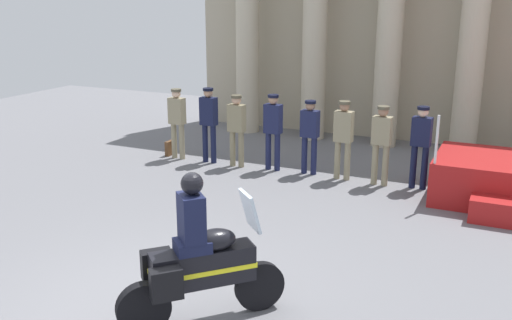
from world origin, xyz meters
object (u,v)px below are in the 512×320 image
at_px(officer_in_row_4, 310,131).
at_px(motorcycle_with_rider, 197,262).
at_px(officer_in_row_0, 177,118).
at_px(officer_in_row_7, 421,141).
at_px(officer_in_row_5, 343,134).
at_px(officer_in_row_6, 382,139).
at_px(officer_in_row_3, 273,126).
at_px(officer_in_row_2, 237,125).
at_px(officer_in_row_1, 209,119).
at_px(briefcase_on_ground, 170,148).

bearing_deg(officer_in_row_4, motorcycle_with_rider, 101.17).
height_order(officer_in_row_0, officer_in_row_7, officer_in_row_7).
xyz_separation_m(officer_in_row_5, motorcycle_with_rider, (0.07, -6.17, -0.20)).
xyz_separation_m(officer_in_row_6, motorcycle_with_rider, (-0.75, -6.12, -0.19)).
height_order(officer_in_row_3, officer_in_row_5, officer_in_row_3).
bearing_deg(officer_in_row_2, officer_in_row_0, 3.08).
bearing_deg(officer_in_row_7, motorcycle_with_rider, 79.75).
height_order(officer_in_row_0, officer_in_row_2, officer_in_row_0).
xyz_separation_m(officer_in_row_4, officer_in_row_7, (2.36, -0.02, 0.04)).
xyz_separation_m(officer_in_row_2, officer_in_row_6, (3.29, 0.04, 0.01)).
bearing_deg(officer_in_row_1, officer_in_row_2, -179.10).
distance_m(officer_in_row_7, motorcycle_with_rider, 6.41).
xyz_separation_m(officer_in_row_4, motorcycle_with_rider, (0.84, -6.24, -0.17)).
bearing_deg(officer_in_row_0, officer_in_row_7, -175.11).
relative_size(officer_in_row_4, officer_in_row_7, 0.96).
bearing_deg(motorcycle_with_rider, officer_in_row_7, 29.95).
distance_m(officer_in_row_1, officer_in_row_7, 4.80).
relative_size(officer_in_row_2, officer_in_row_5, 0.98).
bearing_deg(officer_in_row_6, officer_in_row_7, -168.49).
bearing_deg(officer_in_row_4, officer_in_row_6, 178.98).
height_order(officer_in_row_1, officer_in_row_7, officer_in_row_1).
bearing_deg(officer_in_row_7, officer_in_row_5, 5.56).
height_order(motorcycle_with_rider, briefcase_on_ground, motorcycle_with_rider).
xyz_separation_m(officer_in_row_1, officer_in_row_6, (4.03, 0.01, -0.06)).
bearing_deg(officer_in_row_3, officer_in_row_6, -177.98).
relative_size(motorcycle_with_rider, briefcase_on_ground, 5.28).
xyz_separation_m(officer_in_row_1, officer_in_row_7, (4.80, 0.12, -0.04)).
bearing_deg(officer_in_row_2, briefcase_on_ground, -1.75).
bearing_deg(officer_in_row_6, officer_in_row_0, 3.85).
bearing_deg(officer_in_row_7, officer_in_row_4, 3.05).
xyz_separation_m(officer_in_row_5, briefcase_on_ground, (-4.41, 0.08, -0.82)).
bearing_deg(briefcase_on_ground, officer_in_row_6, -1.47).
relative_size(officer_in_row_4, briefcase_on_ground, 4.55).
height_order(officer_in_row_6, motorcycle_with_rider, motorcycle_with_rider).
bearing_deg(officer_in_row_6, motorcycle_with_rider, 86.43).
xyz_separation_m(officer_in_row_5, officer_in_row_7, (1.59, 0.06, 0.01)).
bearing_deg(officer_in_row_4, briefcase_on_ground, 3.33).
bearing_deg(officer_in_row_7, officer_in_row_0, 4.89).
xyz_separation_m(officer_in_row_2, officer_in_row_5, (2.47, 0.09, 0.02)).
xyz_separation_m(officer_in_row_0, officer_in_row_4, (3.29, 0.16, -0.03)).
bearing_deg(motorcycle_with_rider, officer_in_row_2, 66.35).
xyz_separation_m(officer_in_row_1, officer_in_row_2, (0.74, -0.03, -0.07)).
relative_size(officer_in_row_0, officer_in_row_6, 1.02).
relative_size(officer_in_row_2, officer_in_row_3, 0.97).
relative_size(officer_in_row_0, officer_in_row_5, 1.00).
distance_m(officer_in_row_0, motorcycle_with_rider, 7.36).
distance_m(officer_in_row_2, officer_in_row_7, 4.06).
relative_size(officer_in_row_2, officer_in_row_7, 0.98).
height_order(officer_in_row_0, officer_in_row_4, officer_in_row_0).
relative_size(officer_in_row_6, briefcase_on_ground, 4.63).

